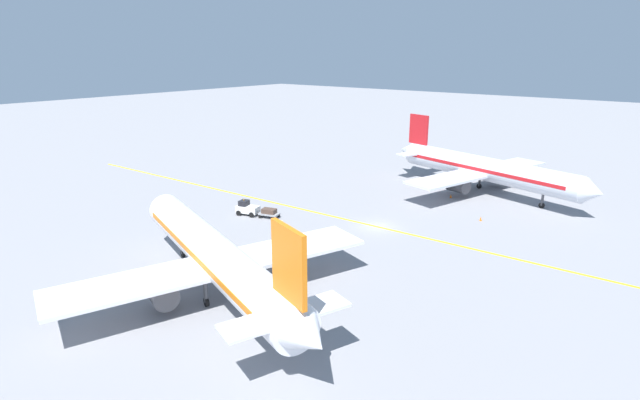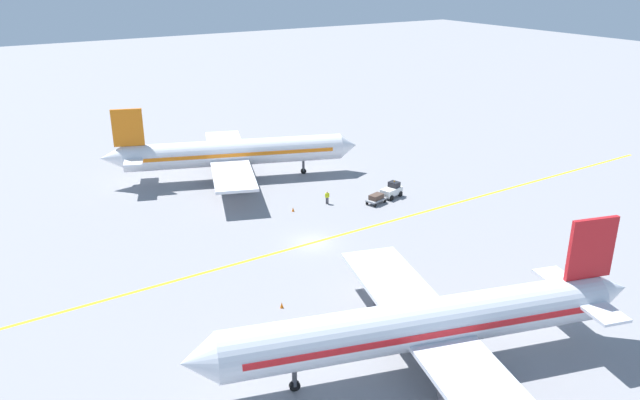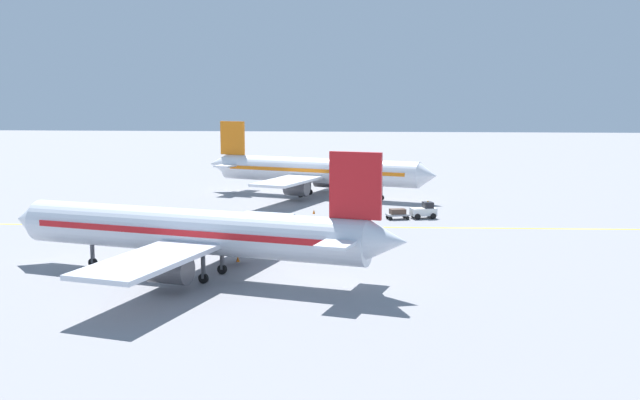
{
  "view_description": "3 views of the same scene",
  "coord_description": "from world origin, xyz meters",
  "px_view_note": "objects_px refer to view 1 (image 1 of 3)",
  "views": [
    {
      "loc": [
        50.33,
        30.68,
        21.02
      ],
      "look_at": [
        5.32,
        -4.85,
        3.83
      ],
      "focal_mm": 28.0,
      "sensor_mm": 36.0,
      "label": 1
    },
    {
      "loc": [
        -52.89,
        31.67,
        28.76
      ],
      "look_at": [
        3.13,
        -2.94,
        3.4
      ],
      "focal_mm": 35.0,
      "sensor_mm": 36.0,
      "label": 2
    },
    {
      "loc": [
        -81.97,
        -10.31,
        15.0
      ],
      "look_at": [
        1.94,
        -4.02,
        2.77
      ],
      "focal_mm": 42.0,
      "sensor_mm": 36.0,
      "label": 3
    }
  ],
  "objects_px": {
    "baggage_cart_trailing": "(269,212)",
    "traffic_cone_mid_apron": "(451,196)",
    "baggage_tug_white": "(247,208)",
    "airplane_adjacent_stand": "(215,256)",
    "ground_crew_worker": "(282,226)",
    "traffic_cone_by_wingtip": "(481,219)",
    "traffic_cone_near_nose": "(314,240)",
    "airplane_at_gate": "(483,169)"
  },
  "relations": [
    {
      "from": "airplane_at_gate",
      "to": "traffic_cone_near_nose",
      "type": "bearing_deg",
      "value": -12.1
    },
    {
      "from": "traffic_cone_near_nose",
      "to": "baggage_cart_trailing",
      "type": "bearing_deg",
      "value": -107.62
    },
    {
      "from": "baggage_cart_trailing",
      "to": "traffic_cone_near_nose",
      "type": "distance_m",
      "value": 10.74
    },
    {
      "from": "airplane_adjacent_stand",
      "to": "traffic_cone_mid_apron",
      "type": "distance_m",
      "value": 42.22
    },
    {
      "from": "baggage_tug_white",
      "to": "airplane_adjacent_stand",
      "type": "bearing_deg",
      "value": 39.56
    },
    {
      "from": "traffic_cone_mid_apron",
      "to": "traffic_cone_by_wingtip",
      "type": "distance_m",
      "value": 10.56
    },
    {
      "from": "baggage_cart_trailing",
      "to": "traffic_cone_mid_apron",
      "type": "height_order",
      "value": "baggage_cart_trailing"
    },
    {
      "from": "airplane_at_gate",
      "to": "traffic_cone_mid_apron",
      "type": "bearing_deg",
      "value": -22.82
    },
    {
      "from": "airplane_at_gate",
      "to": "baggage_cart_trailing",
      "type": "height_order",
      "value": "airplane_at_gate"
    },
    {
      "from": "airplane_adjacent_stand",
      "to": "baggage_tug_white",
      "type": "bearing_deg",
      "value": -140.44
    },
    {
      "from": "airplane_adjacent_stand",
      "to": "traffic_cone_mid_apron",
      "type": "xyz_separation_m",
      "value": [
        -41.94,
        3.48,
        -3.43
      ]
    },
    {
      "from": "traffic_cone_near_nose",
      "to": "baggage_tug_white",
      "type": "bearing_deg",
      "value": -99.94
    },
    {
      "from": "airplane_adjacent_stand",
      "to": "traffic_cone_near_nose",
      "type": "bearing_deg",
      "value": -175.93
    },
    {
      "from": "airplane_adjacent_stand",
      "to": "airplane_at_gate",
      "type": "bearing_deg",
      "value": 172.96
    },
    {
      "from": "airplane_adjacent_stand",
      "to": "baggage_tug_white",
      "type": "distance_m",
      "value": 22.9
    },
    {
      "from": "airplane_adjacent_stand",
      "to": "traffic_cone_by_wingtip",
      "type": "bearing_deg",
      "value": 162.4
    },
    {
      "from": "ground_crew_worker",
      "to": "traffic_cone_mid_apron",
      "type": "bearing_deg",
      "value": 160.44
    },
    {
      "from": "baggage_tug_white",
      "to": "traffic_cone_near_nose",
      "type": "xyz_separation_m",
      "value": [
        2.35,
        13.4,
        -0.63
      ]
    },
    {
      "from": "baggage_tug_white",
      "to": "ground_crew_worker",
      "type": "height_order",
      "value": "baggage_tug_white"
    },
    {
      "from": "airplane_adjacent_stand",
      "to": "traffic_cone_mid_apron",
      "type": "relative_size",
      "value": 62.63
    },
    {
      "from": "ground_crew_worker",
      "to": "traffic_cone_mid_apron",
      "type": "xyz_separation_m",
      "value": [
        -26.74,
        9.5,
        -0.63
      ]
    },
    {
      "from": "airplane_at_gate",
      "to": "traffic_cone_by_wingtip",
      "type": "height_order",
      "value": "airplane_at_gate"
    },
    {
      "from": "baggage_tug_white",
      "to": "ground_crew_worker",
      "type": "bearing_deg",
      "value": 74.61
    },
    {
      "from": "airplane_at_gate",
      "to": "ground_crew_worker",
      "type": "relative_size",
      "value": 20.82
    },
    {
      "from": "ground_crew_worker",
      "to": "traffic_cone_near_nose",
      "type": "distance_m",
      "value": 4.98
    },
    {
      "from": "airplane_at_gate",
      "to": "airplane_adjacent_stand",
      "type": "relative_size",
      "value": 1.02
    },
    {
      "from": "baggage_tug_white",
      "to": "baggage_cart_trailing",
      "type": "xyz_separation_m",
      "value": [
        -0.9,
        3.17,
        -0.14
      ]
    },
    {
      "from": "traffic_cone_by_wingtip",
      "to": "baggage_cart_trailing",
      "type": "bearing_deg",
      "value": -54.21
    },
    {
      "from": "airplane_adjacent_stand",
      "to": "traffic_cone_by_wingtip",
      "type": "relative_size",
      "value": 62.63
    },
    {
      "from": "airplane_adjacent_stand",
      "to": "traffic_cone_near_nose",
      "type": "height_order",
      "value": "airplane_adjacent_stand"
    },
    {
      "from": "airplane_at_gate",
      "to": "baggage_cart_trailing",
      "type": "relative_size",
      "value": 12.13
    },
    {
      "from": "traffic_cone_near_nose",
      "to": "ground_crew_worker",
      "type": "bearing_deg",
      "value": -90.22
    },
    {
      "from": "airplane_at_gate",
      "to": "baggage_tug_white",
      "type": "xyz_separation_m",
      "value": [
        30.11,
        -20.36,
        -2.81
      ]
    },
    {
      "from": "airplane_adjacent_stand",
      "to": "traffic_cone_mid_apron",
      "type": "height_order",
      "value": "airplane_adjacent_stand"
    },
    {
      "from": "ground_crew_worker",
      "to": "traffic_cone_by_wingtip",
      "type": "distance_m",
      "value": 25.65
    },
    {
      "from": "ground_crew_worker",
      "to": "traffic_cone_near_nose",
      "type": "bearing_deg",
      "value": 89.78
    },
    {
      "from": "airplane_adjacent_stand",
      "to": "traffic_cone_by_wingtip",
      "type": "distance_m",
      "value": 36.3
    },
    {
      "from": "traffic_cone_mid_apron",
      "to": "ground_crew_worker",
      "type": "bearing_deg",
      "value": -19.56
    },
    {
      "from": "airplane_at_gate",
      "to": "baggage_cart_trailing",
      "type": "xyz_separation_m",
      "value": [
        29.21,
        -17.19,
        -2.95
      ]
    },
    {
      "from": "traffic_cone_near_nose",
      "to": "traffic_cone_mid_apron",
      "type": "xyz_separation_m",
      "value": [
        -26.76,
        4.56,
        0.0
      ]
    },
    {
      "from": "traffic_cone_mid_apron",
      "to": "airplane_adjacent_stand",
      "type": "bearing_deg",
      "value": -4.75
    },
    {
      "from": "airplane_adjacent_stand",
      "to": "baggage_tug_white",
      "type": "relative_size",
      "value": 10.45
    }
  ]
}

